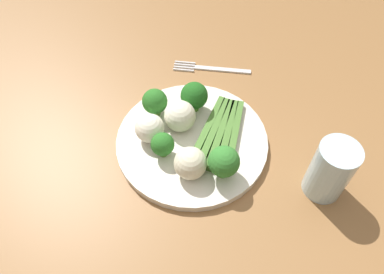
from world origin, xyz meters
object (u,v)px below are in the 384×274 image
(broccoli_front_left, at_px, (155,102))
(cauliflower_mid, at_px, (180,116))
(broccoli_outer_edge, at_px, (194,96))
(water_glass, at_px, (330,170))
(cauliflower_front, at_px, (150,128))
(fork, at_px, (211,69))
(cauliflower_edge, at_px, (190,163))
(broccoli_back_right, at_px, (224,162))
(broccoli_near_center, at_px, (163,144))
(plate, at_px, (192,141))
(asparagus_bundle, at_px, (221,133))
(dining_table, at_px, (183,184))

(broccoli_front_left, relative_size, cauliflower_mid, 1.01)
(broccoli_outer_edge, bearing_deg, water_glass, -118.58)
(cauliflower_front, distance_m, fork, 0.23)
(cauliflower_edge, distance_m, water_glass, 0.22)
(cauliflower_edge, height_order, water_glass, water_glass)
(cauliflower_front, height_order, cauliflower_mid, cauliflower_mid)
(broccoli_back_right, distance_m, broccoli_near_center, 0.11)
(plate, distance_m, broccoli_near_center, 0.07)
(broccoli_back_right, relative_size, cauliflower_mid, 1.12)
(plate, bearing_deg, fork, -2.68)
(broccoli_front_left, bearing_deg, cauliflower_edge, -144.44)
(asparagus_bundle, xyz_separation_m, broccoli_outer_edge, (0.05, 0.06, 0.03))
(cauliflower_mid, bearing_deg, cauliflower_edge, -160.43)
(asparagus_bundle, distance_m, cauliflower_edge, 0.10)
(plate, xyz_separation_m, broccoli_front_left, (0.05, 0.08, 0.04))
(cauliflower_front, height_order, water_glass, water_glass)
(plate, bearing_deg, cauliflower_mid, 45.22)
(dining_table, height_order, water_glass, water_glass)
(dining_table, bearing_deg, broccoli_front_left, 37.60)
(cauliflower_mid, bearing_deg, broccoli_near_center, 164.61)
(plate, height_order, asparagus_bundle, asparagus_bundle)
(asparagus_bundle, bearing_deg, water_glass, 76.60)
(broccoli_outer_edge, height_order, cauliflower_front, broccoli_outer_edge)
(dining_table, distance_m, broccoli_outer_edge, 0.18)
(plate, relative_size, broccoli_back_right, 4.29)
(dining_table, relative_size, broccoli_back_right, 22.27)
(broccoli_front_left, relative_size, fork, 0.34)
(broccoli_near_center, xyz_separation_m, fork, (0.24, -0.05, -0.04))
(cauliflower_front, relative_size, cauliflower_edge, 0.95)
(fork, xyz_separation_m, water_glass, (-0.26, -0.22, 0.05))
(water_glass, bearing_deg, fork, 40.23)
(fork, bearing_deg, broccoli_back_right, 99.57)
(asparagus_bundle, height_order, broccoli_near_center, broccoli_near_center)
(broccoli_back_right, distance_m, cauliflower_mid, 0.13)
(plate, height_order, broccoli_outer_edge, broccoli_outer_edge)
(dining_table, relative_size, asparagus_bundle, 8.46)
(water_glass, bearing_deg, broccoli_outer_edge, 61.42)
(plate, xyz_separation_m, cauliflower_edge, (-0.07, -0.01, 0.03))
(cauliflower_edge, height_order, fork, cauliflower_edge)
(cauliflower_front, bearing_deg, plate, -83.87)
(broccoli_outer_edge, xyz_separation_m, cauliflower_mid, (-0.05, 0.02, -0.01))
(dining_table, relative_size, plate, 5.19)
(dining_table, bearing_deg, cauliflower_front, 66.24)
(asparagus_bundle, distance_m, water_glass, 0.19)
(dining_table, relative_size, broccoli_front_left, 24.69)
(broccoli_outer_edge, distance_m, cauliflower_mid, 0.05)
(water_glass, bearing_deg, cauliflower_edge, 93.33)
(broccoli_outer_edge, bearing_deg, cauliflower_edge, -173.90)
(broccoli_front_left, distance_m, cauliflower_mid, 0.06)
(cauliflower_edge, bearing_deg, dining_table, 30.17)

